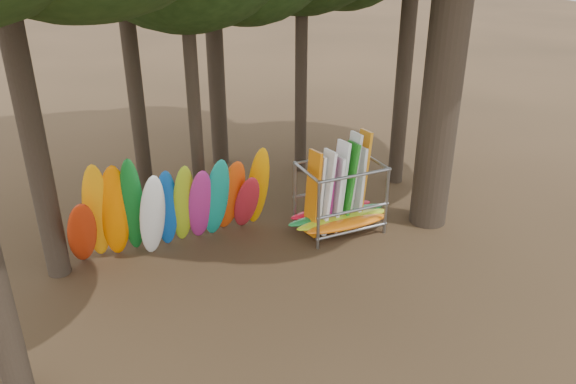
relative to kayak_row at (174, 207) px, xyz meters
name	(u,v)px	position (x,y,z in m)	size (l,w,h in m)	color
ground	(294,265)	(2.60, -2.00, -1.36)	(120.00, 120.00, 0.00)	#47331E
lake	(72,9)	(2.60, 58.00, -1.36)	(160.00, 160.00, 0.00)	gray
kayak_row	(174,207)	(0.00, 0.00, 0.00)	(5.64, 1.92, 3.23)	red
storage_rack	(340,199)	(4.66, -0.74, -0.39)	(3.21, 1.53, 2.86)	gray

